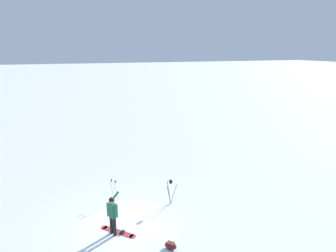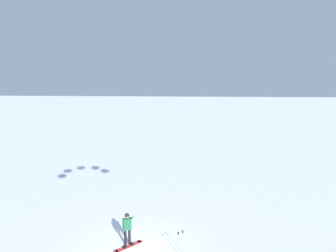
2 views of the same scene
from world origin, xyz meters
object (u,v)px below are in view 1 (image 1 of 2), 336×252
Objects in this scene: snowboarder at (112,212)px; snowboard at (118,231)px; gear_bag_large at (171,245)px; ski_poles at (114,187)px; camera_tripod at (171,187)px.

snowboarder is 1.33× the size of snowboard.
ski_poles is at bearing 108.00° from gear_bag_large.
snowboard is 3.39m from camera_tripod.
camera_tripod is (1.17, 3.22, 0.77)m from gear_bag_large.
snowboarder is at bearing -153.60° from camera_tripod.
snowboard is 1.14× the size of ski_poles.
snowboarder is 3.04× the size of gear_bag_large.
snowboarder is 1.37× the size of camera_tripod.
gear_bag_large is (1.75, -1.75, 0.12)m from snowboard.
snowboarder is at bearing 139.27° from gear_bag_large.
camera_tripod reaches higher than snowboard.
gear_bag_large is at bearing -109.92° from camera_tripod.
snowboarder is at bearing -99.96° from ski_poles.
camera_tripod reaches higher than ski_poles.
snowboarder is 1.05m from snowboard.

